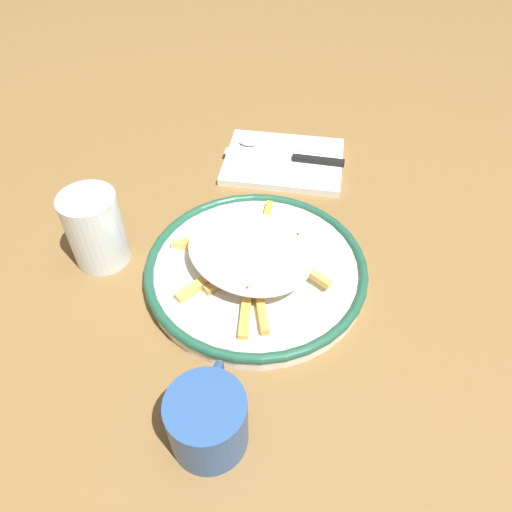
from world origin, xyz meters
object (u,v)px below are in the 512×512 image
object	(u,v)px
plate	(256,269)
napkin	(284,161)
water_glass	(96,228)
fork	(275,166)
spoon	(266,145)
coffee_mug	(208,420)
fries_heap	(247,256)
knife	(294,158)

from	to	relation	value
plate	napkin	size ratio (longest dim) A/B	1.49
water_glass	fork	bearing A→B (deg)	-42.15
spoon	coffee_mug	size ratio (longest dim) A/B	1.43
fries_heap	coffee_mug	xyz separation A→B (m)	(-0.23, 0.00, -0.00)
knife	spoon	world-z (taller)	spoon
plate	spoon	size ratio (longest dim) A/B	1.98
fries_heap	water_glass	size ratio (longest dim) A/B	2.29
plate	spoon	distance (m)	0.30
knife	coffee_mug	xyz separation A→B (m)	(-0.50, 0.04, 0.02)
napkin	water_glass	bearing A→B (deg)	139.40
plate	spoon	world-z (taller)	plate
fries_heap	coffee_mug	world-z (taller)	coffee_mug
fork	spoon	xyz separation A→B (m)	(0.06, 0.02, 0.00)
plate	fork	size ratio (longest dim) A/B	1.71
plate	knife	bearing A→B (deg)	-5.32
plate	fork	bearing A→B (deg)	1.54
plate	water_glass	size ratio (longest dim) A/B	2.77
fork	plate	bearing A→B (deg)	-178.46
fries_heap	spoon	distance (m)	0.30
fork	fries_heap	bearing A→B (deg)	178.98
plate	napkin	distance (m)	0.27
fries_heap	knife	xyz separation A→B (m)	(0.27, -0.04, -0.03)
napkin	fries_heap	bearing A→B (deg)	176.51
fork	coffee_mug	size ratio (longest dim) A/B	1.66
spoon	plate	bearing A→B (deg)	-174.39
fries_heap	fork	world-z (taller)	fries_heap
fork	water_glass	distance (m)	0.32
fork	knife	bearing A→B (deg)	-49.28
spoon	water_glass	xyz separation A→B (m)	(-0.29, 0.19, 0.04)
knife	coffee_mug	size ratio (longest dim) A/B	1.97
napkin	spoon	world-z (taller)	spoon
napkin	fork	world-z (taller)	fork
water_glass	knife	bearing A→B (deg)	-42.96
spoon	coffee_mug	distance (m)	0.53
fries_heap	napkin	distance (m)	0.27
spoon	fries_heap	bearing A→B (deg)	-176.52
plate	fork	world-z (taller)	plate
fries_heap	fork	distance (m)	0.25
knife	water_glass	xyz separation A→B (m)	(-0.26, 0.25, 0.04)
napkin	water_glass	size ratio (longest dim) A/B	1.86
knife	coffee_mug	world-z (taller)	coffee_mug
plate	coffee_mug	world-z (taller)	coffee_mug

